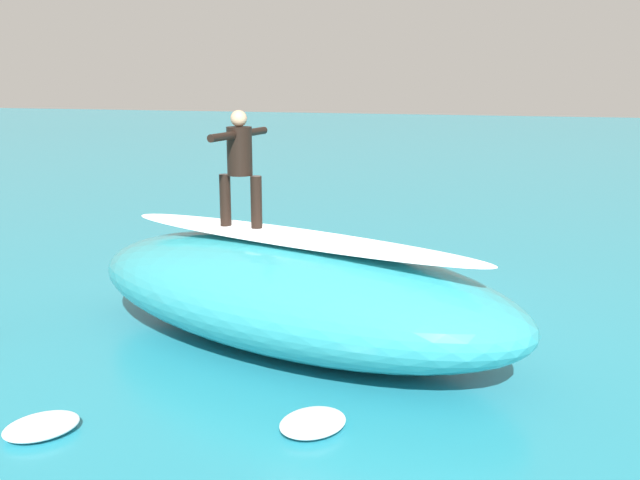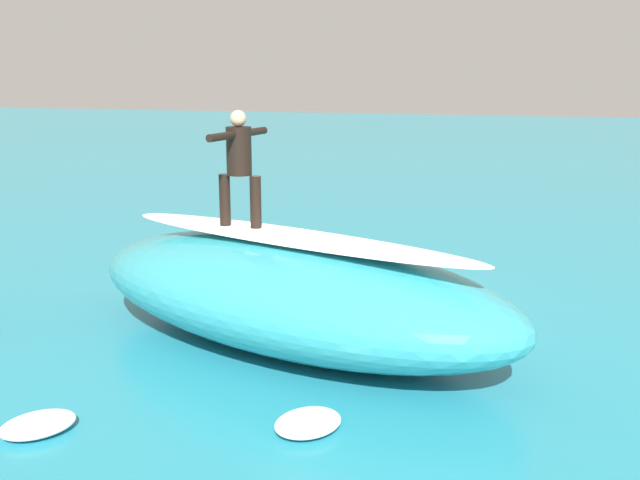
{
  "view_description": "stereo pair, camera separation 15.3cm",
  "coord_description": "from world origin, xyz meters",
  "px_view_note": "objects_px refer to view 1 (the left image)",
  "views": [
    {
      "loc": [
        -3.39,
        11.08,
        3.74
      ],
      "look_at": [
        -0.13,
        0.32,
        1.24
      ],
      "focal_mm": 42.03,
      "sensor_mm": 36.0,
      "label": 1
    },
    {
      "loc": [
        -3.54,
        11.04,
        3.74
      ],
      "look_at": [
        -0.13,
        0.32,
        1.24
      ],
      "focal_mm": 42.03,
      "sensor_mm": 36.0,
      "label": 2
    }
  ],
  "objects_px": {
    "surfboard_riding": "(241,230)",
    "surfer_riding": "(240,160)",
    "surfboard_paddling": "(388,301)",
    "surfer_paddling": "(392,290)"
  },
  "relations": [
    {
      "from": "surfboard_riding",
      "to": "surfer_riding",
      "type": "height_order",
      "value": "surfer_riding"
    },
    {
      "from": "surfboard_paddling",
      "to": "surfboard_riding",
      "type": "bearing_deg",
      "value": -19.79
    },
    {
      "from": "surfboard_riding",
      "to": "surfboard_paddling",
      "type": "bearing_deg",
      "value": -124.85
    },
    {
      "from": "surfboard_riding",
      "to": "surfer_riding",
      "type": "distance_m",
      "value": 1.0
    },
    {
      "from": "surfer_riding",
      "to": "surfboard_paddling",
      "type": "distance_m",
      "value": 3.69
    },
    {
      "from": "surfboard_riding",
      "to": "surfer_riding",
      "type": "bearing_deg",
      "value": -57.97
    },
    {
      "from": "surfboard_riding",
      "to": "surfer_paddling",
      "type": "height_order",
      "value": "surfboard_riding"
    },
    {
      "from": "surfboard_riding",
      "to": "surfer_paddling",
      "type": "relative_size",
      "value": 1.12
    },
    {
      "from": "surfboard_riding",
      "to": "surfer_paddling",
      "type": "distance_m",
      "value": 3.12
    },
    {
      "from": "surfboard_paddling",
      "to": "surfer_paddling",
      "type": "distance_m",
      "value": 0.21
    }
  ]
}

